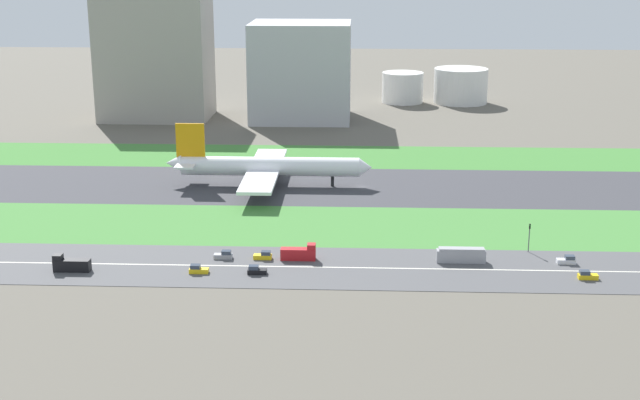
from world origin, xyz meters
name	(u,v)px	position (x,y,z in m)	size (l,w,h in m)	color
ground_plane	(361,187)	(0.00, 0.00, 0.00)	(800.00, 800.00, 0.00)	#5B564C
runway	(361,187)	(0.00, 0.00, 0.05)	(280.00, 46.00, 0.10)	#38383D
grass_median_north	(361,157)	(0.00, 41.00, 0.05)	(280.00, 36.00, 0.10)	#3D7A33
grass_median_south	(362,226)	(0.00, -41.00, 0.05)	(280.00, 36.00, 0.10)	#427F38
highway	(362,268)	(0.00, -73.00, 0.05)	(280.00, 28.00, 0.10)	#4C4C4F
highway_centerline	(362,268)	(0.00, -73.00, 0.11)	(266.00, 0.50, 0.01)	silver
airliner	(265,167)	(-30.42, 0.00, 6.23)	(65.00, 56.00, 19.70)	white
truck_0	(71,265)	(-67.47, -78.00, 1.67)	(8.40, 2.50, 4.00)	black
car_4	(256,270)	(-24.37, -78.00, 0.92)	(4.40, 1.80, 2.00)	black
car_1	(264,256)	(-23.75, -68.00, 0.92)	(4.40, 1.80, 2.00)	yellow
bus_0	(461,255)	(23.50, -68.00, 1.82)	(11.60, 2.50, 3.50)	#99999E
car_0	(587,275)	(50.79, -78.00, 0.92)	(4.40, 1.80, 2.00)	yellow
car_5	(198,269)	(-37.86, -78.00, 0.92)	(4.40, 1.80, 2.00)	yellow
truck_2	(299,253)	(-15.11, -68.00, 1.67)	(8.40, 2.50, 4.00)	#B2191E
car_3	(567,260)	(48.59, -68.00, 0.92)	(4.40, 1.80, 2.00)	silver
car_2	(224,255)	(-33.33, -68.00, 0.92)	(4.40, 1.80, 2.00)	#99999E
traffic_light	(529,236)	(40.96, -60.01, 4.29)	(0.36, 0.50, 7.20)	#4C4C51
terminal_building	(155,57)	(-90.00, 114.00, 26.71)	(46.84, 32.90, 53.41)	#9E998E
hangar_building	(301,71)	(-26.31, 114.00, 20.99)	(42.92, 38.18, 41.98)	#B2B2B7
fuel_tank_west	(403,87)	(20.33, 159.00, 7.33)	(19.95, 19.95, 14.66)	silver
fuel_tank_centre	(461,86)	(48.41, 159.00, 8.37)	(25.85, 25.85, 16.75)	silver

